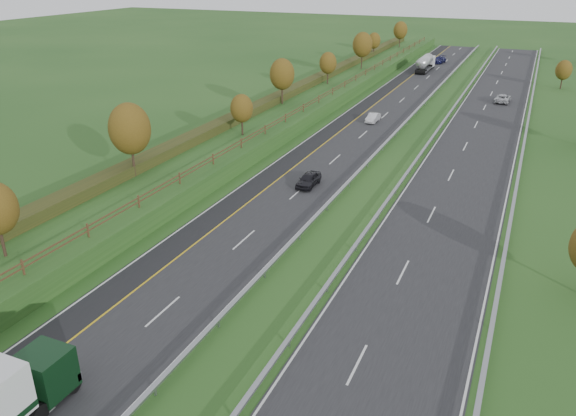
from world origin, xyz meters
name	(u,v)px	position (x,y,z in m)	size (l,w,h in m)	color
ground	(404,148)	(8.00, 55.00, 0.00)	(400.00, 400.00, 0.00)	#234B1A
near_carriageway	(357,132)	(0.00, 60.00, 0.02)	(10.50, 200.00, 0.04)	black
far_carriageway	(476,146)	(16.50, 60.00, 0.02)	(10.50, 200.00, 0.04)	black
hard_shoulder	(332,129)	(-3.75, 60.00, 0.02)	(3.00, 200.00, 0.04)	black
lane_markings	(401,137)	(6.40, 59.88, 0.05)	(26.75, 200.00, 0.01)	silver
embankment_left	(274,116)	(-13.00, 60.00, 1.00)	(12.00, 200.00, 2.00)	#234B1A
hedge_left	(262,105)	(-15.00, 60.00, 2.55)	(2.20, 180.00, 1.10)	#2A3315
fence_left	(301,108)	(-8.50, 59.59, 2.73)	(0.12, 189.06, 1.20)	#422B19
median_barrier_near	(396,132)	(5.70, 60.00, 0.61)	(0.32, 200.00, 0.71)	gray
median_barrier_far	(433,136)	(10.80, 60.00, 0.61)	(0.32, 200.00, 0.71)	gray
outer_barrier_far	(523,146)	(22.30, 60.00, 0.62)	(0.32, 200.00, 0.71)	gray
trees_left	(266,85)	(-12.64, 56.63, 6.37)	(6.64, 164.30, 7.66)	#2D2116
road_tanker	(425,63)	(-0.90, 114.37, 1.86)	(2.40, 11.22, 3.46)	silver
car_dark_near	(309,180)	(1.60, 37.33, 0.76)	(1.71, 4.26, 1.45)	black
car_silver_mid	(373,118)	(0.60, 66.31, 0.69)	(1.38, 3.96, 1.30)	silver
car_small_far	(440,60)	(0.19, 126.83, 0.80)	(2.13, 5.24, 1.52)	#171848
car_oncoming	(503,98)	(17.63, 88.20, 0.75)	(2.36, 5.11, 1.42)	#BBBCC1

